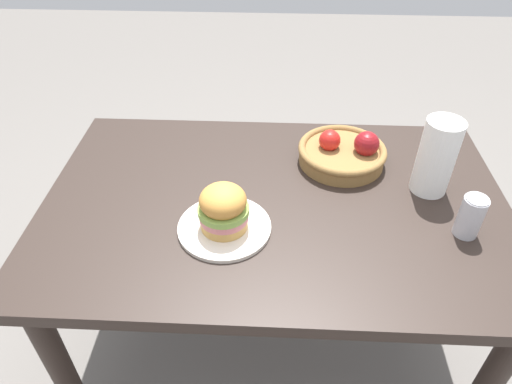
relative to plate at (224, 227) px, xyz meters
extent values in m
plane|color=slate|center=(0.14, 0.14, -0.76)|extent=(8.00, 8.00, 0.00)
cube|color=#2D231E|center=(0.14, 0.14, -0.03)|extent=(1.40, 0.90, 0.04)
cylinder|color=#2D231E|center=(-0.48, -0.23, -0.40)|extent=(0.07, 0.07, 0.71)
cylinder|color=#2D231E|center=(-0.48, 0.51, -0.40)|extent=(0.07, 0.07, 0.71)
cylinder|color=#2D231E|center=(0.76, 0.51, -0.40)|extent=(0.07, 0.07, 0.71)
cylinder|color=silver|center=(0.00, 0.00, 0.00)|extent=(0.26, 0.26, 0.01)
cylinder|color=tan|center=(0.00, 0.00, 0.02)|extent=(0.13, 0.13, 0.03)
cylinder|color=#C67075|center=(0.00, 0.00, 0.05)|extent=(0.14, 0.14, 0.02)
cylinder|color=#84A84C|center=(0.00, 0.00, 0.07)|extent=(0.14, 0.14, 0.02)
ellipsoid|color=gold|center=(0.00, 0.00, 0.10)|extent=(0.13, 0.13, 0.08)
cylinder|color=silver|center=(0.67, 0.02, 0.05)|extent=(0.07, 0.07, 0.12)
cylinder|color=silver|center=(0.67, 0.02, 0.12)|extent=(0.06, 0.06, 0.00)
cylinder|color=olive|center=(0.36, 0.34, 0.02)|extent=(0.28, 0.28, 0.05)
torus|color=olive|center=(0.36, 0.34, 0.04)|extent=(0.29, 0.29, 0.02)
sphere|color=maroon|center=(0.43, 0.33, 0.07)|extent=(0.08, 0.08, 0.08)
sphere|color=red|center=(0.31, 0.35, 0.07)|extent=(0.07, 0.07, 0.07)
cylinder|color=white|center=(0.61, 0.21, 0.11)|extent=(0.11, 0.11, 0.24)
camera|label=1|loc=(0.13, -0.93, 0.89)|focal=32.23mm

